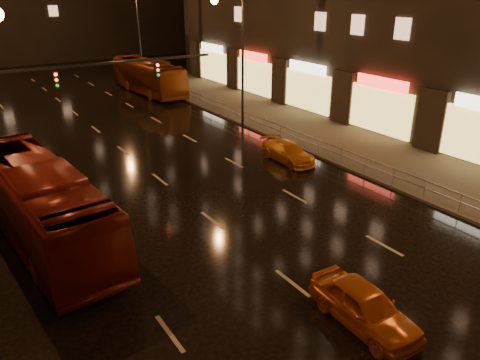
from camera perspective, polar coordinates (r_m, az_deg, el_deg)
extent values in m
plane|color=black|center=(30.56, -12.80, 2.48)|extent=(140.00, 140.00, 0.00)
cube|color=#38332D|center=(33.56, 12.57, 4.46)|extent=(7.00, 70.00, 0.15)
cube|color=black|center=(28.49, -17.72, 13.26)|extent=(15.20, 0.14, 0.14)
cube|color=black|center=(28.13, -21.52, 11.31)|extent=(0.32, 0.18, 0.95)
cube|color=black|center=(29.90, -10.06, 13.09)|extent=(0.32, 0.18, 0.95)
sphere|color=#FF1E19|center=(27.97, -21.55, 11.87)|extent=(0.18, 0.18, 0.18)
cylinder|color=#99999E|center=(55.67, -11.96, 12.25)|extent=(0.04, 0.04, 1.00)
cube|color=#99999E|center=(33.27, 5.00, 6.62)|extent=(0.05, 56.00, 0.05)
cube|color=#99999E|center=(33.39, 4.98, 5.96)|extent=(0.05, 56.00, 0.05)
imported|color=#63140E|center=(21.60, -23.14, -2.53)|extent=(3.92, 12.56, 3.44)
imported|color=#85380D|center=(49.48, -11.14, 12.28)|extent=(3.21, 12.20, 3.37)
imported|color=#D05C13|center=(16.10, 14.90, -14.64)|extent=(1.80, 4.13, 1.39)
imported|color=orange|center=(29.43, 5.85, 3.41)|extent=(1.71, 4.16, 1.20)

